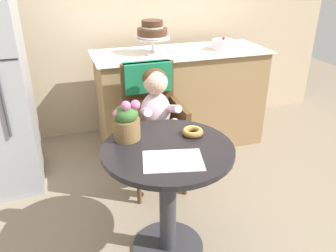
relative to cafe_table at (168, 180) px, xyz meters
name	(u,v)px	position (x,y,z in m)	size (l,w,h in m)	color
ground_plane	(168,247)	(0.00, 0.00, -0.51)	(8.00, 8.00, 0.00)	gray
cafe_table	(168,180)	(0.00, 0.00, 0.00)	(0.72, 0.72, 0.72)	black
wicker_chair	(151,107)	(0.12, 0.76, 0.13)	(0.42, 0.45, 0.95)	brown
seated_child	(157,110)	(0.12, 0.61, 0.17)	(0.27, 0.32, 0.73)	silver
paper_napkin	(173,161)	(-0.02, -0.14, 0.21)	(0.30, 0.21, 0.00)	white
donut_front	(193,131)	(0.18, 0.10, 0.23)	(0.12, 0.12, 0.04)	#936033
flower_vase	(126,121)	(-0.18, 0.17, 0.32)	(0.15, 0.15, 0.24)	brown
display_counter	(181,99)	(0.55, 1.30, -0.05)	(1.56, 0.62, 0.90)	#93754C
tiered_cake_stand	(152,32)	(0.29, 1.30, 0.57)	(0.30, 0.30, 0.28)	silver
round_layer_cake	(223,45)	(0.93, 1.25, 0.44)	(0.20, 0.20, 0.11)	silver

